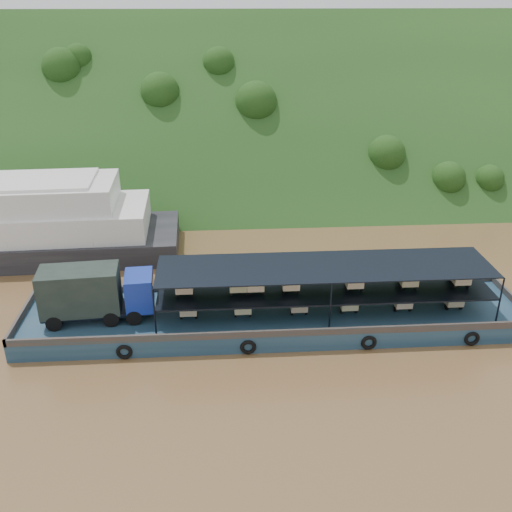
{
  "coord_description": "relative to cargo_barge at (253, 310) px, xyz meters",
  "views": [
    {
      "loc": [
        -4.66,
        -36.53,
        21.65
      ],
      "look_at": [
        -2.0,
        3.0,
        3.2
      ],
      "focal_mm": 40.0,
      "sensor_mm": 36.0,
      "label": 1
    }
  ],
  "objects": [
    {
      "name": "cargo_barge",
      "position": [
        0.0,
        0.0,
        0.0
      ],
      "size": [
        35.0,
        7.18,
        4.99
      ],
      "color": "#132D43",
      "rests_on": "ground"
    },
    {
      "name": "hillside",
      "position": [
        2.54,
        37.89,
        -1.26
      ],
      "size": [
        140.0,
        39.6,
        39.6
      ],
      "primitive_type": "cube",
      "rotation": [
        0.79,
        0.0,
        0.0
      ],
      "color": "#193914",
      "rests_on": "ground"
    },
    {
      "name": "ground",
      "position": [
        2.54,
        1.89,
        -1.26
      ],
      "size": [
        160.0,
        160.0,
        0.0
      ],
      "primitive_type": "plane",
      "color": "brown",
      "rests_on": "ground"
    }
  ]
}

